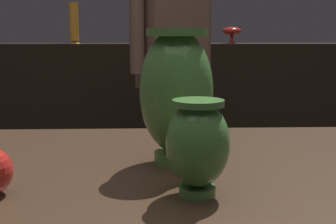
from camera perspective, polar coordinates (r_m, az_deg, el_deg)
name	(u,v)px	position (r m, az deg, el deg)	size (l,w,h in m)	color
back_display_shelf	(154,116)	(3.13, -1.76, -0.53)	(2.60, 0.40, 0.99)	black
vase_centerpiece	(176,92)	(0.87, 1.03, 2.54)	(0.14, 0.14, 0.26)	#477A38
vase_left_accent	(198,144)	(0.70, 3.74, -4.01)	(0.10, 0.10, 0.15)	#477A38
shelf_vase_left	(74,24)	(3.08, -11.70, 10.72)	(0.08, 0.08, 0.26)	orange
shelf_vase_right	(232,31)	(3.10, 7.99, 9.94)	(0.13, 0.13, 0.11)	red
visitor_center_back	(172,57)	(2.27, 0.54, 6.88)	(0.41, 0.32, 1.60)	slate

